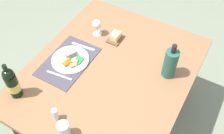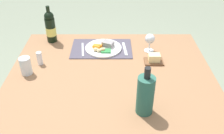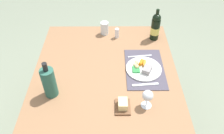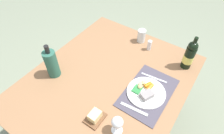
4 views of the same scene
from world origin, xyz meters
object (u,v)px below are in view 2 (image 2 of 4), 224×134
at_px(dining_table, 111,83).
at_px(butter_dish, 154,59).
at_px(wine_glass, 150,39).
at_px(knife, 83,49).
at_px(fork, 125,49).
at_px(dinner_plate, 103,48).
at_px(salt_shaker, 40,58).
at_px(water_tumbler, 26,67).
at_px(cooler_bottle, 145,95).
at_px(wine_bottle, 50,27).

height_order(dining_table, butter_dish, butter_dish).
relative_size(dining_table, wine_glass, 9.72).
height_order(butter_dish, wine_glass, wine_glass).
bearing_deg(knife, fork, 175.23).
distance_m(dinner_plate, salt_shaker, 0.47).
distance_m(dinner_plate, water_tumbler, 0.58).
distance_m(knife, salt_shaker, 0.33).
height_order(fork, wine_glass, wine_glass).
bearing_deg(butter_dish, water_tumbler, 8.97).
bearing_deg(butter_dish, wine_glass, -84.64).
xyz_separation_m(dining_table, butter_dish, (-0.30, -0.12, 0.12)).
bearing_deg(fork, knife, -3.56).
height_order(knife, cooler_bottle, cooler_bottle).
height_order(dining_table, cooler_bottle, cooler_bottle).
distance_m(dining_table, fork, 0.32).
height_order(salt_shaker, cooler_bottle, cooler_bottle).
bearing_deg(knife, water_tumbler, 34.67).
bearing_deg(wine_glass, water_tumbler, 19.22).
relative_size(dinner_plate, wine_bottle, 0.94).
bearing_deg(wine_glass, butter_dish, 95.36).
xyz_separation_m(water_tumbler, wine_glass, (-0.83, -0.29, 0.04)).
xyz_separation_m(fork, cooler_bottle, (-0.08, 0.66, 0.11)).
height_order(salt_shaker, butter_dish, salt_shaker).
distance_m(salt_shaker, wine_glass, 0.79).
relative_size(dinner_plate, fork, 1.41).
bearing_deg(knife, wine_bottle, -36.87).
bearing_deg(cooler_bottle, dining_table, -64.15).
height_order(water_tumbler, wine_glass, wine_glass).
bearing_deg(wine_bottle, fork, 166.23).
xyz_separation_m(fork, butter_dish, (-0.20, 0.17, 0.02)).
bearing_deg(dinner_plate, cooler_bottle, 109.67).
relative_size(knife, butter_dish, 1.53).
bearing_deg(cooler_bottle, wine_bottle, -50.91).
bearing_deg(dinner_plate, wine_glass, 177.34).
bearing_deg(dinner_plate, knife, 4.21).
relative_size(dining_table, water_tumbler, 11.36).
bearing_deg(wine_glass, dinner_plate, -2.66).
height_order(fork, salt_shaker, salt_shaker).
relative_size(wine_bottle, water_tumbler, 2.46).
bearing_deg(knife, salt_shaker, 27.09).
height_order(dinner_plate, cooler_bottle, cooler_bottle).
distance_m(fork, salt_shaker, 0.62).
distance_m(dinner_plate, wine_bottle, 0.45).
bearing_deg(fork, butter_dish, 133.45).
bearing_deg(water_tumbler, dinner_plate, -148.07).
bearing_deg(cooler_bottle, butter_dish, -103.89).
height_order(wine_bottle, butter_dish, wine_bottle).
distance_m(dining_table, salt_shaker, 0.52).
bearing_deg(knife, dining_table, 120.61).
bearing_deg(water_tumbler, knife, -138.75).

